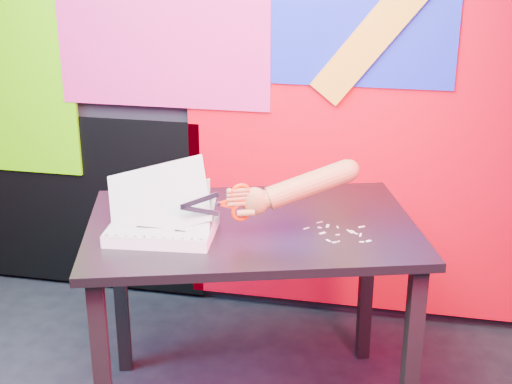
# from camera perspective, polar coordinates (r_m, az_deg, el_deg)

# --- Properties ---
(room) EXTENTS (3.01, 3.01, 2.71)m
(room) POSITION_cam_1_polar(r_m,az_deg,el_deg) (1.71, -15.84, 8.33)
(room) COLOR black
(room) RESTS_ON ground
(backdrop) EXTENTS (2.88, 0.05, 2.08)m
(backdrop) POSITION_cam_1_polar(r_m,az_deg,el_deg) (3.11, -1.78, 6.74)
(backdrop) COLOR red
(backdrop) RESTS_ON ground
(work_table) EXTENTS (1.27, 1.03, 0.75)m
(work_table) POSITION_cam_1_polar(r_m,az_deg,el_deg) (2.45, -0.36, -4.66)
(work_table) COLOR black
(work_table) RESTS_ON ground
(printout_stack) EXTENTS (0.39, 0.28, 0.26)m
(printout_stack) POSITION_cam_1_polar(r_m,az_deg,el_deg) (2.33, -7.50, -2.84)
(printout_stack) COLOR silver
(printout_stack) RESTS_ON work_table
(scissors) EXTENTS (0.21, 0.10, 0.13)m
(scissors) POSITION_cam_1_polar(r_m,az_deg,el_deg) (2.25, -1.60, -0.86)
(scissors) COLOR #9EA0C1
(scissors) RESTS_ON printout_stack
(hand_forearm) EXTENTS (0.39, 0.21, 0.16)m
(hand_forearm) POSITION_cam_1_polar(r_m,az_deg,el_deg) (2.29, 3.55, 0.41)
(hand_forearm) COLOR #955C34
(hand_forearm) RESTS_ON work_table
(paper_clippings) EXTENTS (0.23, 0.17, 0.00)m
(paper_clippings) POSITION_cam_1_polar(r_m,az_deg,el_deg) (2.35, 6.73, -3.25)
(paper_clippings) COLOR silver
(paper_clippings) RESTS_ON work_table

